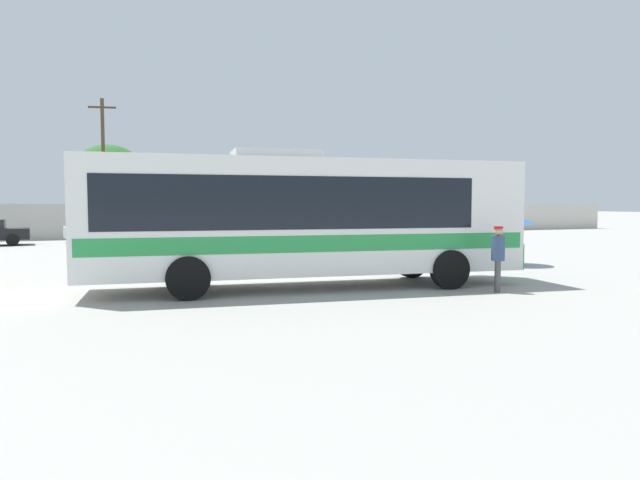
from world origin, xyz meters
TOP-DOWN VIEW (x-y plane):
  - ground_plane at (0.00, 10.00)m, footprint 300.00×300.00m
  - perimeter_wall at (0.00, 25.13)m, footprint 80.00×0.30m
  - coach_bus_white_green at (1.14, -0.35)m, footprint 11.84×3.89m
  - attendant_by_bus_door at (5.52, -2.91)m, footprint 0.47×0.47m
  - vendor_umbrella_near_gate_blue at (10.14, 2.27)m, footprint 1.97×1.97m
  - parked_car_second_white at (-3.39, 21.37)m, footprint 4.42×2.27m
  - utility_pole_near at (-3.24, 27.08)m, footprint 1.79×0.46m
  - roadside_tree_midleft at (-2.78, 32.00)m, footprint 5.40×5.40m

SIDE VIEW (x-z plane):
  - ground_plane at x=0.00m, z-range 0.00..0.00m
  - parked_car_second_white at x=-3.39m, z-range 0.04..1.53m
  - attendant_by_bus_door at x=5.52m, z-range 0.12..1.80m
  - perimeter_wall at x=0.00m, z-range 0.00..2.28m
  - vendor_umbrella_near_gate_blue at x=10.14m, z-range 0.71..2.76m
  - coach_bus_white_green at x=1.14m, z-range 0.12..3.77m
  - roadside_tree_midleft at x=-2.78m, z-range 1.11..7.93m
  - utility_pole_near at x=-3.24m, z-range 0.19..9.62m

